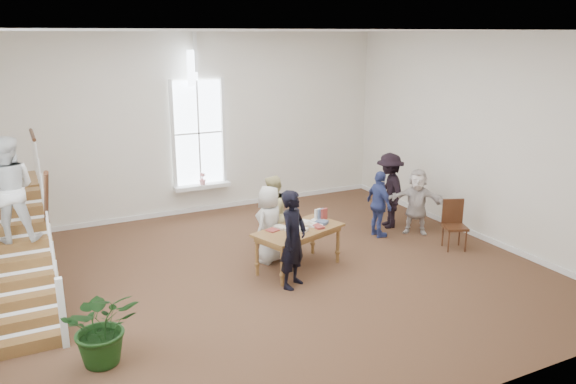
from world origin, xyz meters
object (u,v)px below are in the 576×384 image
police_officer (293,239)px  elderly_woman (269,224)px  woman_cluster_c (417,201)px  woman_cluster_b (389,190)px  library_table (299,232)px  woman_cluster_a (379,204)px  person_yellow (272,214)px  side_chair (454,221)px  floor_plant (103,326)px

police_officer → elderly_woman: size_ratio=1.15×
police_officer → woman_cluster_c: 4.02m
woman_cluster_c → elderly_woman: bearing=-139.8°
woman_cluster_b → woman_cluster_c: (0.30, -0.65, -0.14)m
library_table → elderly_woman: bearing=103.6°
elderly_woman → woman_cluster_b: woman_cluster_b is taller
woman_cluster_a → woman_cluster_c: woman_cluster_a is taller
woman_cluster_c → person_yellow: bearing=-148.1°
police_officer → woman_cluster_c: police_officer is taller
elderly_woman → woman_cluster_c: size_ratio=1.04×
woman_cluster_c → side_chair: woman_cluster_c is taller
elderly_woman → side_chair: size_ratio=1.49×
woman_cluster_a → side_chair: size_ratio=1.44×
floor_plant → woman_cluster_a: bearing=21.2°
library_table → elderly_woman: (-0.37, 0.59, 0.04)m
floor_plant → side_chair: floor_plant is taller
person_yellow → floor_plant: (-3.89, -2.77, -0.25)m
woman_cluster_b → woman_cluster_c: 0.73m
side_chair → library_table: bearing=-165.7°
woman_cluster_a → woman_cluster_b: (0.60, 0.45, 0.13)m
floor_plant → woman_cluster_b: bearing=22.7°
woman_cluster_a → woman_cluster_c: (0.90, -0.20, -0.00)m
library_table → side_chair: 3.52m
woman_cluster_c → floor_plant: size_ratio=1.33×
woman_cluster_a → person_yellow: bearing=86.1°
woman_cluster_a → side_chair: (1.03, -1.29, -0.17)m
library_table → police_officer: 0.83m
woman_cluster_a → woman_cluster_b: bearing=-50.5°
library_table → side_chair: bearing=-26.6°
police_officer → woman_cluster_b: size_ratio=1.02×
elderly_woman → floor_plant: elderly_woman is taller
library_table → police_officer: bearing=-143.9°
woman_cluster_b → elderly_woman: bearing=-61.7°
police_officer → floor_plant: 3.65m
elderly_woman → woman_cluster_b: (3.42, 0.66, 0.11)m
floor_plant → side_chair: (7.43, 1.20, 0.03)m
library_table → person_yellow: (-0.07, 1.09, 0.07)m
person_yellow → floor_plant: bearing=-5.5°
woman_cluster_c → floor_plant: woman_cluster_c is taller
person_yellow → woman_cluster_b: woman_cluster_b is taller
woman_cluster_a → woman_cluster_b: 0.76m
police_officer → woman_cluster_a: size_ratio=1.19×
woman_cluster_a → woman_cluster_c: size_ratio=1.01×
woman_cluster_b → woman_cluster_c: size_ratio=1.18×
floor_plant → elderly_woman: bearing=32.4°
floor_plant → side_chair: size_ratio=1.08×
woman_cluster_c → side_chair: size_ratio=1.43×
library_table → elderly_woman: elderly_woman is taller
woman_cluster_b → library_table: bearing=-50.4°
woman_cluster_b → side_chair: 1.81m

